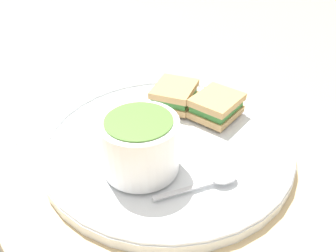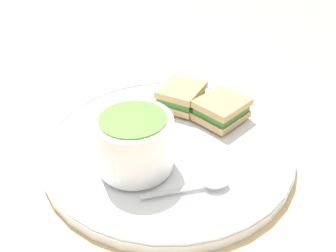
{
  "view_description": "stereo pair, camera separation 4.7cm",
  "coord_description": "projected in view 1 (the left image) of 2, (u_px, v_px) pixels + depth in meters",
  "views": [
    {
      "loc": [
        0.28,
        0.26,
        0.31
      ],
      "look_at": [
        0.0,
        0.0,
        0.04
      ],
      "focal_mm": 35.0,
      "sensor_mm": 36.0,
      "label": 1
    },
    {
      "loc": [
        0.25,
        0.29,
        0.31
      ],
      "look_at": [
        0.0,
        0.0,
        0.04
      ],
      "focal_mm": 35.0,
      "sensor_mm": 36.0,
      "label": 2
    }
  ],
  "objects": [
    {
      "name": "ground_plane",
      "position": [
        168.0,
        148.0,
        0.5
      ],
      "size": [
        2.4,
        2.4,
        0.0
      ],
      "primitive_type": "plane",
      "color": "#D1B27F"
    },
    {
      "name": "plate",
      "position": [
        168.0,
        143.0,
        0.49
      ],
      "size": [
        0.36,
        0.36,
        0.02
      ],
      "color": "white",
      "rests_on": "ground_plane"
    },
    {
      "name": "soup_bowl",
      "position": [
        140.0,
        144.0,
        0.41
      ],
      "size": [
        0.1,
        0.1,
        0.07
      ],
      "color": "white",
      "rests_on": "plate"
    },
    {
      "name": "spoon",
      "position": [
        218.0,
        179.0,
        0.41
      ],
      "size": [
        0.11,
        0.06,
        0.01
      ],
      "rotation": [
        0.0,
        0.0,
        8.97
      ],
      "color": "silver",
      "rests_on": "plate"
    },
    {
      "name": "sandwich_half_near",
      "position": [
        216.0,
        106.0,
        0.52
      ],
      "size": [
        0.08,
        0.07,
        0.03
      ],
      "rotation": [
        0.0,
        0.0,
        3.22
      ],
      "color": "tan",
      "rests_on": "plate"
    },
    {
      "name": "sandwich_half_far",
      "position": [
        174.0,
        95.0,
        0.55
      ],
      "size": [
        0.09,
        0.09,
        0.03
      ],
      "rotation": [
        0.0,
        0.0,
        3.54
      ],
      "color": "tan",
      "rests_on": "plate"
    }
  ]
}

